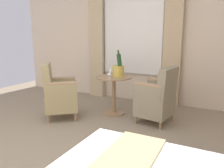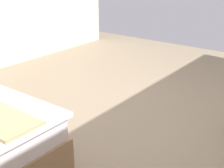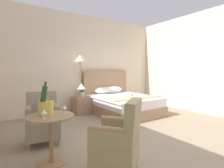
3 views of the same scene
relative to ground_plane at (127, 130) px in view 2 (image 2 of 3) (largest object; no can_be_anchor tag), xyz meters
name	(u,v)px [view 2 (image 2 of 3)]	position (x,y,z in m)	size (l,w,h in m)	color
ground_plane	(127,130)	(0.00, 0.00, 0.00)	(7.49, 7.49, 0.00)	gray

